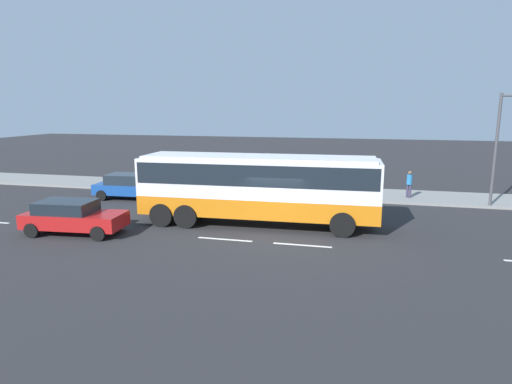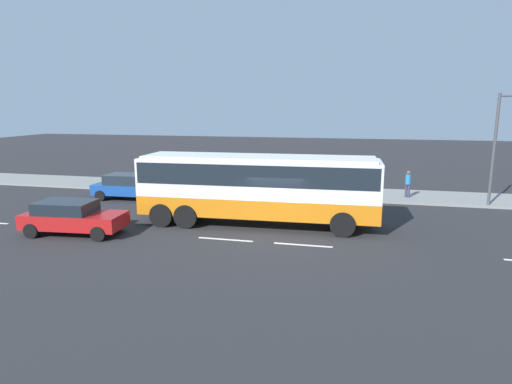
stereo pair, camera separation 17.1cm
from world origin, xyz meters
TOP-DOWN VIEW (x-y plane):
  - ground_plane at (0.00, 0.00)m, footprint 120.00×120.00m
  - sidewalk_curb at (0.00, 9.01)m, footprint 80.00×4.00m
  - lane_centreline at (2.26, -1.80)m, footprint 33.90×0.16m
  - coach_bus at (-1.07, 0.82)m, footprint 11.22×3.05m
  - car_blue_saloon at (-10.03, 4.75)m, footprint 4.36×2.04m
  - car_red_compact at (-8.68, -2.54)m, footprint 4.49×2.19m
  - pedestrian_near_curb at (6.46, 8.42)m, footprint 0.32×0.32m
  - street_lamp at (10.92, 7.27)m, footprint 2.05×0.24m

SIDE VIEW (x-z plane):
  - ground_plane at x=0.00m, z-range 0.00..0.00m
  - lane_centreline at x=2.26m, z-range 0.00..0.01m
  - sidewalk_curb at x=0.00m, z-range 0.00..0.15m
  - car_red_compact at x=-8.68m, z-range 0.05..1.52m
  - car_blue_saloon at x=-10.03m, z-range 0.04..1.56m
  - pedestrian_near_curb at x=6.46m, z-range 0.27..1.89m
  - coach_bus at x=-1.07m, z-range 0.40..3.70m
  - street_lamp at x=10.92m, z-range 0.69..6.80m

